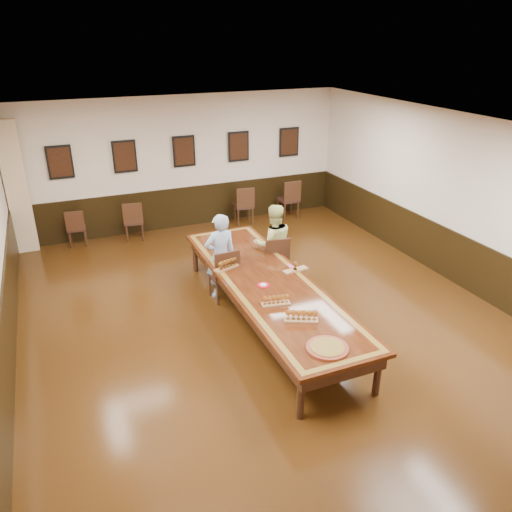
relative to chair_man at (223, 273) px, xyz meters
name	(u,v)px	position (x,y,z in m)	size (l,w,h in m)	color
floor	(267,321)	(0.42, -1.03, -0.52)	(8.00, 10.00, 0.02)	black
ceiling	(269,131)	(0.42, -1.03, 2.70)	(8.00, 10.00, 0.02)	white
wall_back	(184,163)	(0.42, 3.98, 1.09)	(8.00, 0.02, 3.20)	beige
wall_right	(464,203)	(4.43, -1.03, 1.09)	(0.02, 10.00, 3.20)	beige
chair_man	(223,273)	(0.00, 0.00, 0.00)	(0.47, 0.52, 1.01)	black
chair_woman	(275,260)	(1.11, 0.19, 0.00)	(0.47, 0.52, 1.01)	black
spare_chair_a	(76,227)	(-2.26, 3.70, -0.07)	(0.41, 0.44, 0.87)	black
spare_chair_b	(134,220)	(-0.98, 3.55, -0.03)	(0.44, 0.48, 0.94)	black
spare_chair_c	(244,205)	(1.81, 3.56, -0.02)	(0.46, 0.50, 0.98)	black
spare_chair_d	(288,198)	(3.05, 3.51, 0.01)	(0.48, 0.52, 1.02)	black
person_man	(221,256)	(-0.01, 0.11, 0.30)	(0.59, 0.39, 1.61)	#4F80C5
person_woman	(273,244)	(1.13, 0.29, 0.28)	(0.78, 0.61, 1.58)	#DEE58F
pink_phone	(290,266)	(1.02, -0.66, 0.25)	(0.08, 0.15, 0.01)	#D0458E
curtain	(17,188)	(-3.33, 3.79, 0.94)	(0.45, 0.18, 2.90)	#C8AE8A
wainscoting	(268,294)	(0.42, -1.03, -0.01)	(8.00, 10.00, 1.00)	black
conference_table	(268,289)	(0.42, -1.03, 0.11)	(1.40, 5.00, 0.76)	black
posters	(184,151)	(0.42, 3.91, 1.39)	(6.14, 0.04, 0.74)	black
flight_a	(227,265)	(-0.04, -0.32, 0.33)	(0.48, 0.28, 0.17)	olive
flight_b	(295,267)	(1.02, -0.85, 0.32)	(0.47, 0.19, 0.17)	olive
flight_c	(276,300)	(0.22, -1.78, 0.32)	(0.45, 0.21, 0.16)	olive
flight_d	(301,316)	(0.36, -2.35, 0.33)	(0.49, 0.34, 0.18)	olive
red_plate_grp	(263,285)	(0.29, -1.15, 0.26)	(0.20, 0.20, 0.03)	red
carved_platter	(327,348)	(0.35, -3.10, 0.27)	(0.63, 0.63, 0.04)	#5E1E12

